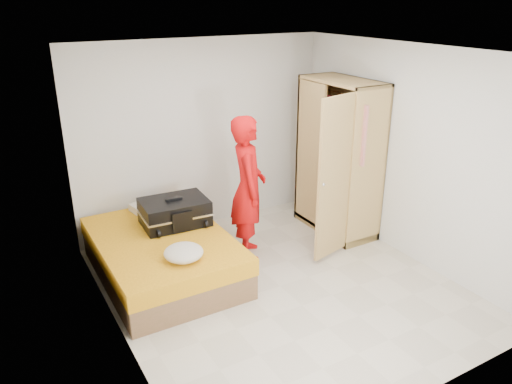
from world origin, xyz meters
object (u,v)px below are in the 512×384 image
person (248,188)px  round_cushion (184,253)px  bed (163,256)px  suitcase (175,212)px  wardrobe (338,163)px

person → round_cushion: size_ratio=4.33×
bed → person: 1.29m
suitcase → round_cushion: 0.91m
person → wardrobe: bearing=-66.1°
bed → round_cushion: bearing=-88.2°
suitcase → round_cushion: size_ratio=1.99×
bed → person: bearing=-2.3°
person → round_cushion: bearing=141.6°
person → suitcase: bearing=94.4°
bed → round_cushion: round_cushion is taller
wardrobe → round_cushion: (-2.48, -0.57, -0.42)m
round_cushion → person: bearing=27.5°
wardrobe → person: wardrobe is taller
round_cushion → bed: bearing=91.8°
wardrobe → round_cushion: size_ratio=5.04×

